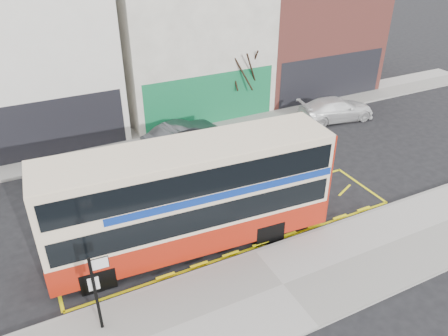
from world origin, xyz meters
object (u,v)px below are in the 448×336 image
car_grey (183,135)px  car_white (336,109)px  bus_stop_post (96,286)px  double_decker_bus (191,196)px  street_tree_right (243,58)px

car_grey → car_white: car_grey is taller
bus_stop_post → car_white: size_ratio=0.57×
double_decker_bus → car_grey: 8.35m
bus_stop_post → car_grey: bus_stop_post is taller
double_decker_bus → car_white: bearing=32.9°
car_white → street_tree_right: bearing=67.7°
double_decker_bus → car_grey: size_ratio=2.39×
double_decker_bus → bus_stop_post: 4.84m
car_grey → street_tree_right: (4.91, 2.36, 3.01)m
double_decker_bus → street_tree_right: size_ratio=1.96×
double_decker_bus → car_white: (12.68, 7.05, -1.53)m
double_decker_bus → street_tree_right: (7.64, 10.10, 1.51)m
bus_stop_post → street_tree_right: size_ratio=0.50×
bus_stop_post → car_grey: size_ratio=0.62×
bus_stop_post → car_grey: (6.81, 10.32, -1.09)m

